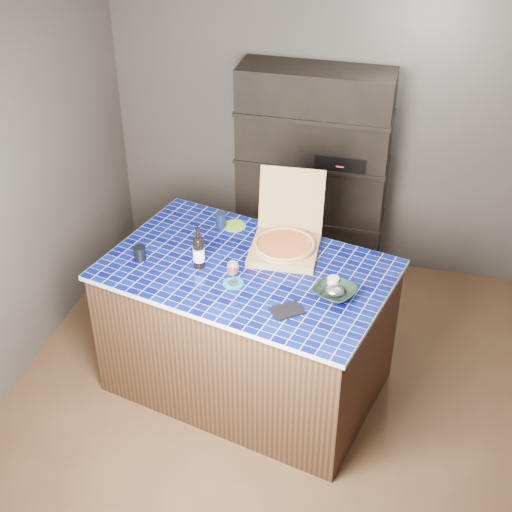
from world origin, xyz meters
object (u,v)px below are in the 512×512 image
(mead_bottle, at_px, (199,251))
(bowl, at_px, (334,292))
(wine_glass, at_px, (233,268))
(dvd_case, at_px, (287,311))
(kitchen_island, at_px, (247,328))
(pizza_box, at_px, (285,242))

(mead_bottle, xyz_separation_m, bowl, (0.89, -0.10, -0.08))
(mead_bottle, bearing_deg, bowl, -6.55)
(wine_glass, xyz_separation_m, bowl, (0.63, 0.03, -0.09))
(dvd_case, xyz_separation_m, bowl, (0.25, 0.22, 0.02))
(bowl, bearing_deg, kitchen_island, 164.96)
(dvd_case, distance_m, bowl, 0.33)
(mead_bottle, distance_m, dvd_case, 0.73)
(mead_bottle, height_order, wine_glass, mead_bottle)
(kitchen_island, xyz_separation_m, wine_glass, (-0.04, -0.19, 0.61))
(pizza_box, bearing_deg, kitchen_island, -130.17)
(wine_glass, height_order, dvd_case, wine_glass)
(pizza_box, relative_size, bowl, 2.24)
(wine_glass, distance_m, dvd_case, 0.44)
(kitchen_island, height_order, pizza_box, pizza_box)
(dvd_case, relative_size, bowl, 0.74)
(kitchen_island, height_order, bowl, bowl)
(kitchen_island, relative_size, wine_glass, 12.01)
(pizza_box, height_order, wine_glass, pizza_box)
(pizza_box, distance_m, wine_glass, 0.51)
(mead_bottle, relative_size, bowl, 1.16)
(mead_bottle, relative_size, dvd_case, 1.57)
(pizza_box, xyz_separation_m, wine_glass, (-0.23, -0.45, 0.05))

